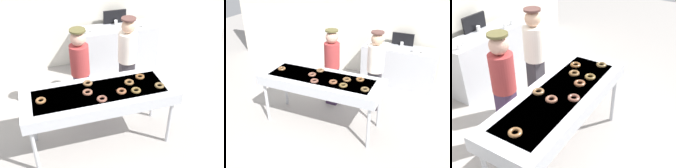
# 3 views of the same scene
# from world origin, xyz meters

# --- Properties ---
(ground_plane) EXTENTS (16.00, 16.00, 0.00)m
(ground_plane) POSITION_xyz_m (0.00, 0.00, 0.00)
(ground_plane) COLOR #9E9993
(fryer_conveyor) EXTENTS (2.22, 0.80, 0.99)m
(fryer_conveyor) POSITION_xyz_m (0.00, 0.00, 0.89)
(fryer_conveyor) COLOR #B7BABF
(fryer_conveyor) RESTS_ON ground
(chocolate_donut_0) EXTENTS (0.20, 0.20, 0.04)m
(chocolate_donut_0) POSITION_xyz_m (0.68, 0.16, 1.01)
(chocolate_donut_0) COLOR brown
(chocolate_donut_0) RESTS_ON fryer_conveyor
(chocolate_donut_1) EXTENTS (0.16, 0.16, 0.04)m
(chocolate_donut_1) POSITION_xyz_m (-0.82, 0.00, 1.01)
(chocolate_donut_1) COLOR brown
(chocolate_donut_1) RESTS_ON fryer_conveyor
(chocolate_donut_2) EXTENTS (0.20, 0.20, 0.04)m
(chocolate_donut_2) POSITION_xyz_m (0.86, -0.14, 1.01)
(chocolate_donut_2) COLOR brown
(chocolate_donut_2) RESTS_ON fryer_conveyor
(chocolate_donut_3) EXTENTS (0.20, 0.20, 0.04)m
(chocolate_donut_3) POSITION_xyz_m (0.29, -0.11, 1.01)
(chocolate_donut_3) COLOR brown
(chocolate_donut_3) RESTS_ON fryer_conveyor
(chocolate_donut_4) EXTENTS (0.16, 0.16, 0.04)m
(chocolate_donut_4) POSITION_xyz_m (-0.02, -0.20, 1.01)
(chocolate_donut_4) COLOR brown
(chocolate_donut_4) RESTS_ON fryer_conveyor
(chocolate_donut_5) EXTENTS (0.19, 0.19, 0.04)m
(chocolate_donut_5) POSITION_xyz_m (0.47, 0.06, 1.01)
(chocolate_donut_5) COLOR brown
(chocolate_donut_5) RESTS_ON fryer_conveyor
(chocolate_donut_6) EXTENTS (0.16, 0.16, 0.04)m
(chocolate_donut_6) POSITION_xyz_m (-0.18, 0.00, 1.01)
(chocolate_donut_6) COLOR brown
(chocolate_donut_6) RESTS_ON fryer_conveyor
(chocolate_donut_7) EXTENTS (0.14, 0.14, 0.04)m
(chocolate_donut_7) POSITION_xyz_m (-0.12, 0.22, 1.01)
(chocolate_donut_7) COLOR brown
(chocolate_donut_7) RESTS_ON fryer_conveyor
(chocolate_donut_8) EXTENTS (0.19, 0.19, 0.04)m
(chocolate_donut_8) POSITION_xyz_m (0.49, -0.15, 1.01)
(chocolate_donut_8) COLOR brown
(chocolate_donut_8) RESTS_ON fryer_conveyor
(worker_baker) EXTENTS (0.31, 0.31, 1.63)m
(worker_baker) POSITION_xyz_m (-0.13, 0.75, 0.92)
(worker_baker) COLOR #3C2946
(worker_baker) RESTS_ON ground
(worker_assistant) EXTENTS (0.33, 0.33, 1.66)m
(worker_assistant) POSITION_xyz_m (0.73, 0.90, 0.94)
(worker_assistant) COLOR #2F2B31
(worker_assistant) RESTS_ON ground
(prep_counter) EXTENTS (1.71, 0.56, 0.96)m
(prep_counter) POSITION_xyz_m (0.96, 2.15, 0.48)
(prep_counter) COLOR #B7BABF
(prep_counter) RESTS_ON ground
(paper_cup_0) EXTENTS (0.07, 0.07, 0.09)m
(paper_cup_0) POSITION_xyz_m (0.26, 2.01, 1.00)
(paper_cup_0) COLOR white
(paper_cup_0) RESTS_ON prep_counter
(paper_cup_1) EXTENTS (0.07, 0.07, 0.09)m
(paper_cup_1) POSITION_xyz_m (1.50, 1.99, 1.00)
(paper_cup_1) COLOR white
(paper_cup_1) RESTS_ON prep_counter
(paper_cup_2) EXTENTS (0.07, 0.07, 0.09)m
(paper_cup_2) POSITION_xyz_m (1.30, 1.98, 1.00)
(paper_cup_2) COLOR white
(paper_cup_2) RESTS_ON prep_counter
(paper_cup_3) EXTENTS (0.07, 0.07, 0.09)m
(paper_cup_3) POSITION_xyz_m (0.40, 2.04, 1.00)
(paper_cup_3) COLOR white
(paper_cup_3) RESTS_ON prep_counter
(paper_cup_4) EXTENTS (0.07, 0.07, 0.09)m
(paper_cup_4) POSITION_xyz_m (0.96, 2.30, 1.00)
(paper_cup_4) COLOR white
(paper_cup_4) RESTS_ON prep_counter
(menu_display) EXTENTS (0.51, 0.04, 0.29)m
(menu_display) POSITION_xyz_m (0.96, 2.38, 1.10)
(menu_display) COLOR black
(menu_display) RESTS_ON prep_counter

